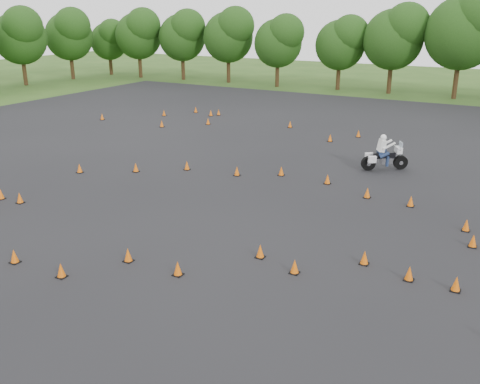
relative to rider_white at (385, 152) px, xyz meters
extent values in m
plane|color=#2D5119|center=(-3.13, -13.87, -0.96)|extent=(140.00, 140.00, 0.00)
plane|color=black|center=(-3.13, -7.87, -0.95)|extent=(62.00, 62.00, 0.00)
cone|color=#E35F09|center=(-19.01, 6.45, -0.73)|extent=(0.26, 0.26, 0.45)
cone|color=#E35F09|center=(4.86, -6.65, -0.73)|extent=(0.26, 0.26, 0.45)
cone|color=#E35F09|center=(-7.85, -16.75, -0.73)|extent=(0.26, 0.26, 0.45)
cone|color=#E35F09|center=(0.55, -12.95, -0.73)|extent=(0.26, 0.26, 0.45)
cone|color=#E35F09|center=(-4.62, -14.85, -0.73)|extent=(0.26, 0.26, 0.45)
cone|color=#E35F09|center=(-13.51, -8.12, -0.73)|extent=(0.26, 0.26, 0.45)
cone|color=#E35F09|center=(-17.64, 8.88, -0.73)|extent=(0.26, 0.26, 0.45)
cone|color=#E35F09|center=(-4.26, -3.55, -0.73)|extent=(0.26, 0.26, 0.45)
cone|color=#E35F09|center=(5.20, -11.66, -0.73)|extent=(0.26, 0.26, 0.45)
cone|color=#E35F09|center=(-0.92, -12.46, -0.73)|extent=(0.26, 0.26, 0.45)
cone|color=#E35F09|center=(-2.61, -14.85, -0.73)|extent=(0.26, 0.26, 0.45)
cone|color=#E35F09|center=(-5.73, -16.73, -0.73)|extent=(0.26, 0.26, 0.45)
cone|color=#E35F09|center=(3.83, -11.66, -0.73)|extent=(0.26, 0.26, 0.45)
cone|color=#E35F09|center=(-4.63, 4.61, -0.73)|extent=(0.26, 0.26, 0.45)
cone|color=#E35F09|center=(-15.80, 8.24, -0.73)|extent=(0.26, 0.26, 0.45)
cone|color=#E35F09|center=(5.26, -8.08, -0.73)|extent=(0.26, 0.26, 0.45)
cone|color=#E35F09|center=(-16.62, 2.97, -0.73)|extent=(0.26, 0.26, 0.45)
cone|color=#E35F09|center=(-8.57, 7.25, -0.73)|extent=(0.26, 0.26, 0.45)
cone|color=#E35F09|center=(-22.17, 2.91, -0.73)|extent=(0.26, 0.26, 0.45)
cone|color=#E35F09|center=(-14.22, 5.34, -0.73)|extent=(0.26, 0.26, 0.45)
cone|color=#E35F09|center=(-6.21, -4.65, -0.73)|extent=(0.26, 0.26, 0.45)
cone|color=#E35F09|center=(0.51, -4.78, -0.73)|extent=(0.26, 0.26, 0.45)
cone|color=#E35F09|center=(2.44, -4.95, -0.73)|extent=(0.26, 0.26, 0.45)
cone|color=#E35F09|center=(-15.41, 8.78, -0.73)|extent=(0.26, 0.26, 0.45)
cone|color=#E35F09|center=(-1.74, -3.72, -0.73)|extent=(0.26, 0.26, 0.45)
cone|color=#E35F09|center=(-11.09, -6.61, -0.73)|extent=(0.26, 0.26, 0.45)
cone|color=#E35F09|center=(-12.44, -12.72, -0.73)|extent=(0.26, 0.26, 0.45)
cone|color=#E35F09|center=(-3.43, 6.70, -0.73)|extent=(0.26, 0.26, 0.45)
cone|color=#E35F09|center=(-13.60, -12.78, -0.73)|extent=(0.26, 0.26, 0.45)
cone|color=#E35F09|center=(2.30, -11.25, -0.73)|extent=(0.26, 0.26, 0.45)
cone|color=#E35F09|center=(-8.99, -5.03, -0.73)|extent=(0.26, 0.26, 0.45)
camera|label=1|loc=(6.42, -27.11, 7.00)|focal=40.00mm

